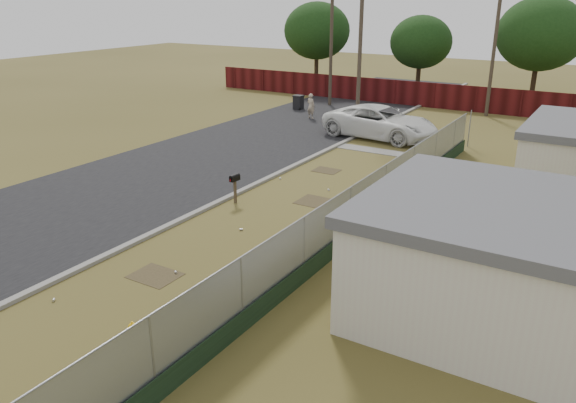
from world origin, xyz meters
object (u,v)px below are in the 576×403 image
Objects in this scene: pickup_truck at (380,122)px; mailbox at (235,180)px; pedestrian at (311,106)px; trash_bin at (298,102)px; fire_hydrant at (133,337)px.

mailbox is at bearing -177.05° from pickup_truck.
mailbox is 0.71× the size of pedestrian.
pedestrian is at bearing -44.59° from trash_bin.
pickup_truck is 6.47× the size of trash_bin.
pickup_truck is 9.73m from trash_bin.
trash_bin is at bearing -33.65° from pedestrian.
pedestrian is (-5.41, 15.83, -0.11)m from mailbox.
fire_hydrant is 0.63× the size of mailbox.
trash_bin is (-11.56, 27.28, 0.17)m from fire_hydrant.
pedestrian is (-6.07, 2.68, -0.09)m from pickup_truck.
pedestrian is at bearing 108.86° from mailbox.
trash_bin is at bearing 112.96° from fire_hydrant.
pedestrian is at bearing 71.99° from pickup_truck.
pedestrian reaches higher than mailbox.
fire_hydrant is at bearing 121.26° from pedestrian.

